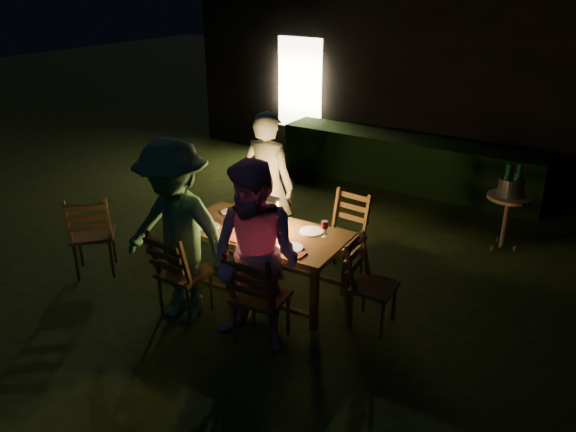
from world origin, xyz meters
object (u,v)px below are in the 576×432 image
Objects in this scene: chair_near_right at (260,312)px; person_opp_left at (176,233)px; lantern at (270,216)px; dining_table at (263,237)px; bottle_table at (243,213)px; person_opp_right at (256,259)px; chair_far_left at (267,231)px; chair_spare at (95,248)px; chair_end at (371,299)px; bottle_bucket_a at (507,183)px; bottle_bucket_b at (517,183)px; person_house_side at (268,185)px; ice_bucket at (511,187)px; chair_near_left at (184,287)px; chair_far_right at (342,250)px; side_table at (509,202)px.

person_opp_left reaches higher than chair_near_right.
dining_table is at bearing -132.15° from lantern.
dining_table is 5.08× the size of lantern.
bottle_table reaches higher than dining_table.
person_opp_left reaches higher than person_opp_right.
person_opp_right is 6.34× the size of bottle_table.
chair_far_left is 0.96× the size of chair_spare.
lantern reaches higher than dining_table.
chair_end is at bearing 25.99° from person_opp_left.
bottle_bucket_a is (0.62, 2.38, 0.59)m from chair_end.
chair_near_right is 3.19× the size of bottle_bucket_b.
person_house_side is at bearing 115.64° from chair_near_right.
person_house_side is 5.88× the size of ice_bucket.
bottle_bucket_b is (2.36, 3.31, 0.56)m from chair_near_left.
chair_end is at bearing 160.80° from chair_far_left.
chair_near_right is 0.58× the size of person_house_side.
person_opp_right is at bearing -0.99° from chair_near_left.
dining_table is 1.29m from chair_end.
chair_end is at bearing 153.99° from person_house_side.
chair_far_right is 3.27× the size of ice_bucket.
chair_near_left is at bearing 90.90° from person_opp_left.
person_opp_left is at bearing -86.96° from chair_near_left.
side_table is at bearing 160.40° from chair_end.
chair_far_left is at bearing -144.06° from ice_bucket.
chair_near_left is at bearing 176.08° from chair_near_right.
person_house_side is 5.51× the size of bottle_bucket_b.
person_opp_left reaches higher than person_house_side.
bottle_table is 0.88× the size of bottle_bucket_b.
ice_bucket is 0.94× the size of bottle_bucket_b.
chair_far_left is at bearing 127.51° from lantern.
ice_bucket is (0.00, 0.00, 0.19)m from side_table.
chair_near_right is at bearing -114.10° from bottle_bucket_b.
person_house_side is 5.51× the size of bottle_bucket_a.
chair_end is 1.59m from bottle_table.
dining_table is 1.81× the size of chair_far_right.
person_opp_right is (0.98, -1.54, 0.59)m from chair_far_left.
bottle_table reaches higher than chair_near_left.
chair_far_right is 1.16m from person_house_side.
bottle_bucket_b is at bearing 38.66° from ice_bucket.
dining_table is 1.79× the size of chair_far_left.
chair_near_left is 1.84m from chair_far_right.
chair_near_left is 1.69m from person_house_side.
bottle_table is at bearing 109.87° from chair_far_left.
person_opp_right reaches higher than side_table.
chair_far_right is at bearing 57.78° from person_opp_left.
chair_near_right is 1.45× the size of side_table.
chair_near_left is at bearing -125.26° from side_table.
ice_bucket is (3.75, 3.19, 0.50)m from chair_spare.
dining_table is at bearing -24.10° from chair_spare.
chair_end is (0.74, 0.81, -0.03)m from chair_near_right.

